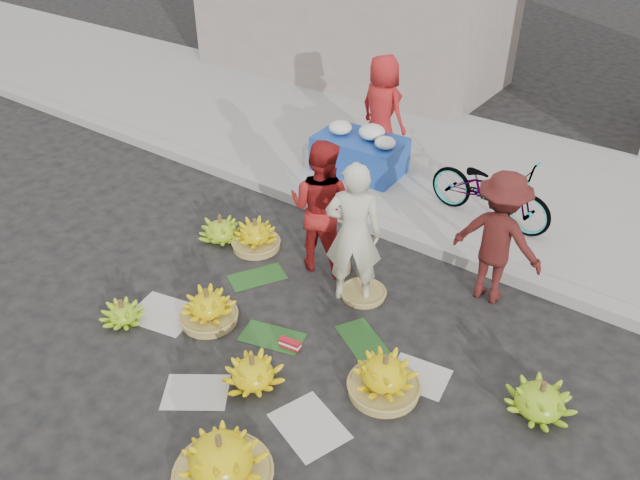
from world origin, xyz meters
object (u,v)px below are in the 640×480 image
Objects in this scene: bicycle at (491,190)px; flower_table at (360,152)px; banana_bunch_4 at (384,376)px; vendor_cream at (354,234)px; banana_bunch_0 at (208,308)px.

flower_table is at bearing 89.83° from bicycle.
vendor_cream reaches higher than banana_bunch_4.
bicycle is at bearing 96.98° from banana_bunch_4.
banana_bunch_4 is 4.28m from flower_table.
banana_bunch_4 reaches higher than banana_bunch_0.
bicycle is (1.63, 3.50, 0.38)m from banana_bunch_0.
flower_table is at bearing -86.83° from vendor_cream.
banana_bunch_0 is 1.73m from vendor_cream.
banana_bunch_4 is at bearing 107.42° from vendor_cream.
banana_bunch_0 is 3.74m from flower_table.
bicycle is (2.10, -0.20, 0.14)m from flower_table.
banana_bunch_0 is at bearing 160.28° from bicycle.
vendor_cream is 2.36m from bicycle.
banana_bunch_0 is 0.37× the size of bicycle.
vendor_cream is at bearing 169.71° from bicycle.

